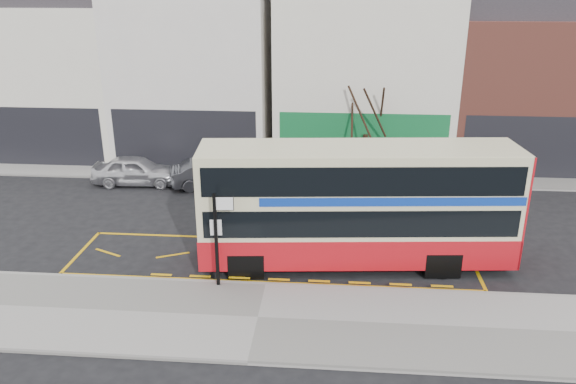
# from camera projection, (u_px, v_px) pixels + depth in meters

# --- Properties ---
(ground) EXTENTS (120.00, 120.00, 0.00)m
(ground) POSITION_uv_depth(u_px,v_px,m) (267.00, 282.00, 18.35)
(ground) COLOR black
(ground) RESTS_ON ground
(pavement) EXTENTS (40.00, 4.00, 0.15)m
(pavement) POSITION_uv_depth(u_px,v_px,m) (258.00, 319.00, 16.18)
(pavement) COLOR gray
(pavement) RESTS_ON ground
(kerb) EXTENTS (40.00, 0.15, 0.15)m
(kerb) POSITION_uv_depth(u_px,v_px,m) (266.00, 285.00, 17.98)
(kerb) COLOR gray
(kerb) RESTS_ON ground
(far_pavement) EXTENTS (50.00, 3.00, 0.15)m
(far_pavement) POSITION_uv_depth(u_px,v_px,m) (292.00, 172.00, 28.59)
(far_pavement) COLOR gray
(far_pavement) RESTS_ON ground
(road_markings) EXTENTS (14.00, 3.40, 0.01)m
(road_markings) POSITION_uv_depth(u_px,v_px,m) (272.00, 259.00, 19.84)
(road_markings) COLOR #DFA10B
(road_markings) RESTS_ON ground
(terrace_far_left) EXTENTS (8.00, 8.01, 10.80)m
(terrace_far_left) POSITION_uv_depth(u_px,v_px,m) (60.00, 64.00, 31.67)
(terrace_far_left) COLOR silver
(terrace_far_left) RESTS_ON ground
(terrace_left) EXTENTS (8.00, 8.01, 11.80)m
(terrace_left) POSITION_uv_depth(u_px,v_px,m) (198.00, 57.00, 30.88)
(terrace_left) COLOR silver
(terrace_left) RESTS_ON ground
(terrace_green_shop) EXTENTS (9.00, 8.01, 11.30)m
(terrace_green_shop) POSITION_uv_depth(u_px,v_px,m) (363.00, 63.00, 30.28)
(terrace_green_shop) COLOR silver
(terrace_green_shop) RESTS_ON ground
(terrace_right) EXTENTS (9.00, 8.01, 10.30)m
(terrace_right) POSITION_uv_depth(u_px,v_px,m) (533.00, 74.00, 29.76)
(terrace_right) COLOR #994B3D
(terrace_right) RESTS_ON ground
(double_decker_bus) EXTENTS (10.68, 3.37, 4.19)m
(double_decker_bus) POSITION_uv_depth(u_px,v_px,m) (358.00, 204.00, 18.80)
(double_decker_bus) COLOR beige
(double_decker_bus) RESTS_ON ground
(bus_stop_post) EXTENTS (0.77, 0.15, 3.08)m
(bus_stop_post) POSITION_uv_depth(u_px,v_px,m) (218.00, 231.00, 17.25)
(bus_stop_post) COLOR black
(bus_stop_post) RESTS_ON pavement
(car_silver) EXTENTS (4.19, 1.86, 1.40)m
(car_silver) POSITION_uv_depth(u_px,v_px,m) (136.00, 170.00, 26.93)
(car_silver) COLOR silver
(car_silver) RESTS_ON ground
(car_grey) EXTENTS (4.33, 2.69, 1.35)m
(car_grey) POSITION_uv_depth(u_px,v_px,m) (214.00, 173.00, 26.70)
(car_grey) COLOR #43454B
(car_grey) RESTS_ON ground
(car_white) EXTENTS (5.56, 2.91, 1.54)m
(car_white) POSITION_uv_depth(u_px,v_px,m) (440.00, 171.00, 26.62)
(car_white) COLOR silver
(car_white) RESTS_ON ground
(street_tree_right) EXTENTS (2.73, 2.73, 5.90)m
(street_tree_right) POSITION_uv_depth(u_px,v_px,m) (368.00, 97.00, 26.79)
(street_tree_right) COLOR black
(street_tree_right) RESTS_ON ground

